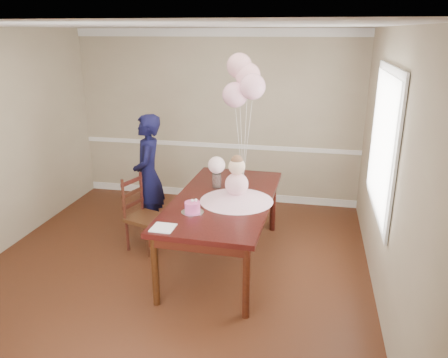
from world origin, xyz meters
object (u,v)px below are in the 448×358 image
(birthday_cake, at_px, (192,207))
(dining_chair_seat, at_px, (145,218))
(dining_table_top, at_px, (224,200))
(woman, at_px, (148,175))

(birthday_cake, distance_m, dining_chair_seat, 1.12)
(dining_table_top, height_order, woman, woman)
(dining_table_top, relative_size, woman, 1.34)
(dining_table_top, distance_m, birthday_cake, 0.55)
(woman, bearing_deg, dining_table_top, 47.37)
(birthday_cake, height_order, woman, woman)
(dining_chair_seat, bearing_deg, woman, 122.33)
(dining_chair_seat, bearing_deg, birthday_cake, -19.59)
(dining_table_top, bearing_deg, woman, 153.56)
(birthday_cake, xyz_separation_m, woman, (-0.92, 1.10, -0.07))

